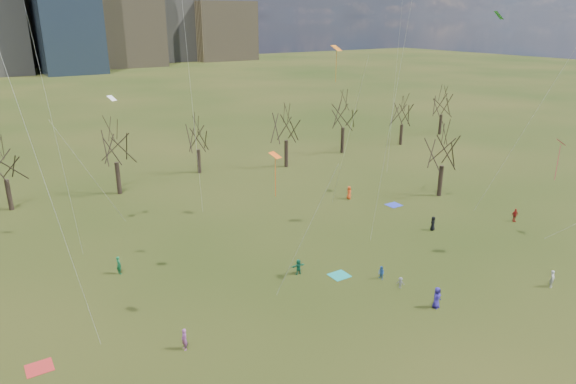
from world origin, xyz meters
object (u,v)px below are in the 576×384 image
blanket_navy (394,205)px  person_1 (552,279)px  blanket_teal (339,275)px  person_0 (437,298)px  blanket_crimson (39,368)px

blanket_navy → person_1: person_1 is taller
person_1 → blanket_navy: bearing=58.5°
blanket_teal → person_1: (13.40, -10.87, 0.72)m
person_0 → person_1: (10.36, -2.90, -0.11)m
blanket_teal → person_0: 8.57m
blanket_teal → person_1: person_1 is taller
blanket_teal → person_1: size_ratio=1.09×
blanket_crimson → person_0: 27.84m
blanket_teal → blanket_navy: (16.09, 10.22, 0.00)m
blanket_crimson → person_1: person_1 is taller
blanket_teal → person_0: (3.04, -7.97, 0.83)m
blanket_teal → blanket_navy: 19.06m
person_0 → person_1: person_0 is taller
blanket_navy → blanket_crimson: (-39.53, -9.65, 0.00)m
blanket_navy → person_0: bearing=-125.6°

